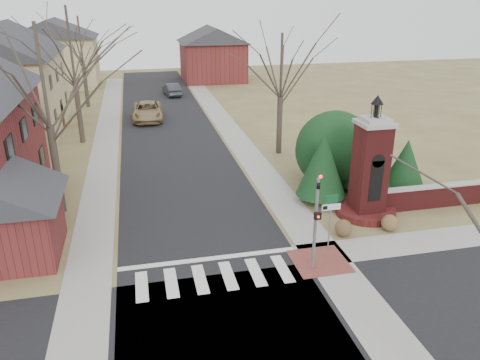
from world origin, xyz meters
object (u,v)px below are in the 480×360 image
object	(u,v)px
sign_post	(331,211)
distant_car	(172,89)
brick_gate_monument	(369,177)
pickup_truck	(148,111)
traffic_signal_pole	(316,215)

from	to	relation	value
sign_post	distant_car	world-z (taller)	sign_post
brick_gate_monument	pickup_truck	world-z (taller)	brick_gate_monument
traffic_signal_pole	distant_car	bearing A→B (deg)	94.03
traffic_signal_pole	distant_car	world-z (taller)	traffic_signal_pole
traffic_signal_pole	distant_car	size ratio (longest dim) A/B	1.05
traffic_signal_pole	distant_car	xyz separation A→B (m)	(-2.70, 38.31, -1.88)
brick_gate_monument	pickup_truck	bearing A→B (deg)	114.59
distant_car	brick_gate_monument	bearing A→B (deg)	94.81
brick_gate_monument	distant_car	bearing A→B (deg)	102.32
traffic_signal_pole	brick_gate_monument	bearing A→B (deg)	43.24
sign_post	pickup_truck	xyz separation A→B (m)	(-7.19, 26.17, -1.14)
traffic_signal_pole	distant_car	distance (m)	38.46
brick_gate_monument	distant_car	size ratio (longest dim) A/B	1.51
sign_post	distant_car	distance (m)	37.14
traffic_signal_pole	brick_gate_monument	distance (m)	6.47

